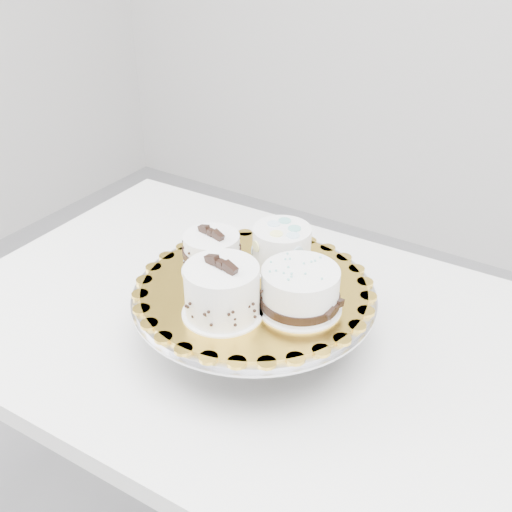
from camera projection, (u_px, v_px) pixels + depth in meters
The scene contains 7 objects.
table at pixel (256, 362), 1.17m from camera, with size 1.13×0.77×0.75m.
cake_stand at pixel (254, 307), 1.04m from camera, with size 0.39×0.39×0.11m.
cake_board at pixel (254, 289), 1.02m from camera, with size 0.36×0.36×0.01m, color gold.
cake_swirl at pixel (222, 292), 0.94m from camera, with size 0.13×0.13×0.10m.
cake_banded at pixel (212, 255), 1.05m from camera, with size 0.11×0.11×0.08m.
cake_dots at pixel (282, 247), 1.06m from camera, with size 0.12×0.12×0.07m.
cake_ribbon at pixel (301, 291), 0.96m from camera, with size 0.14×0.13×0.07m.
Camera 1 is at (0.58, -0.71, 1.43)m, focal length 45.00 mm.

